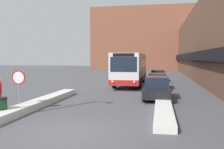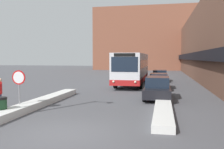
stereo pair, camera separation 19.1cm
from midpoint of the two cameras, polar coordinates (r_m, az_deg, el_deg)
The scene contains 12 objects.
ground_plane at distance 9.75m, azimuth -10.03°, elevation -13.17°, with size 160.00×160.00×0.00m, color #515156.
building_row_right at distance 33.36m, azimuth 22.94°, elevation 6.53°, with size 5.50×60.00×9.25m.
building_backdrop_far at distance 62.14m, azimuth 8.40°, elevation 8.00°, with size 26.00×8.00×14.92m.
snow_bank_left at distance 14.81m, azimuth -17.26°, elevation -6.68°, with size 0.90×11.75×0.38m.
snow_bank_right at distance 13.92m, azimuth 12.01°, elevation -7.39°, with size 0.90×8.73×0.31m.
city_bus at distance 26.53m, azimuth 4.88°, elevation 1.52°, with size 2.62×11.33×3.29m.
parked_car_front at distance 17.62m, azimuth 10.64°, elevation -3.03°, with size 1.81×4.41×1.54m.
parked_car_middle at distance 23.46m, azimuth 10.87°, elevation -1.49°, with size 1.79×4.52×1.41m.
parked_car_back at distance 30.91m, azimuth 11.03°, elevation -0.26°, with size 1.83×4.25×1.38m.
stop_sign at distance 14.09m, azimuth -20.15°, elevation -1.55°, with size 0.76×0.08×2.19m.
pedestrian at distance 15.26m, azimuth -23.89°, elevation -3.34°, with size 0.43×0.50×1.71m.
trash_bin at distance 13.19m, azimuth -23.68°, elevation -6.82°, with size 0.59×0.59×0.95m.
Camera 2 is at (3.55, -8.65, 2.83)m, focal length 40.00 mm.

